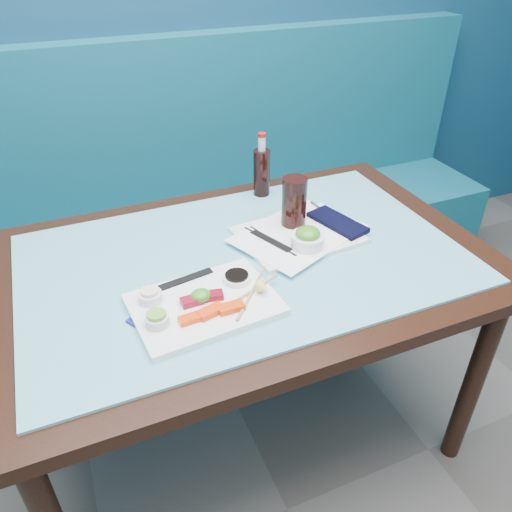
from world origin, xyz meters
name	(u,v)px	position (x,y,z in m)	size (l,w,h in m)	color
booth_bench	(177,231)	(0.00, 2.29, 0.37)	(3.00, 0.56, 1.17)	#0F5162
dining_table	(245,283)	(0.00, 1.45, 0.67)	(1.40, 0.90, 0.75)	black
glass_top	(244,258)	(0.00, 1.45, 0.75)	(1.22, 0.76, 0.01)	#64B2C9
sashimi_plate	(204,305)	(-0.17, 1.28, 0.77)	(0.35, 0.25, 0.02)	white
salmon_left	(191,319)	(-0.22, 1.23, 0.78)	(0.06, 0.03, 0.01)	#F43F09
salmon_mid	(211,312)	(-0.17, 1.23, 0.78)	(0.06, 0.03, 0.02)	#FF3A0A
salmon_right	(231,307)	(-0.12, 1.23, 0.78)	(0.06, 0.03, 0.02)	#EA4009
tuna_left	(192,301)	(-0.20, 1.29, 0.78)	(0.05, 0.03, 0.02)	maroon
tuna_right	(213,296)	(-0.15, 1.29, 0.78)	(0.05, 0.03, 0.02)	maroon
seaweed_garnish	(201,295)	(-0.18, 1.29, 0.79)	(0.05, 0.05, 0.03)	#3C851E
ramekin_wasabi	(157,320)	(-0.30, 1.25, 0.79)	(0.06, 0.06, 0.02)	silver
wasabi_fill	(156,315)	(-0.30, 1.25, 0.80)	(0.04, 0.04, 0.01)	#73AD37
ramekin_ginger	(150,297)	(-0.29, 1.34, 0.79)	(0.06, 0.06, 0.02)	silver
ginger_fill	(149,292)	(-0.29, 1.34, 0.80)	(0.04, 0.04, 0.01)	#F7DCCB
soy_dish	(237,278)	(-0.07, 1.33, 0.78)	(0.07, 0.07, 0.01)	white
soy_fill	(237,275)	(-0.07, 1.33, 0.79)	(0.06, 0.06, 0.01)	black
lemon_wedge	(263,288)	(-0.03, 1.25, 0.79)	(0.04, 0.04, 0.03)	#E5DD6C
chopstick_sleeve	(186,279)	(-0.19, 1.39, 0.78)	(0.15, 0.02, 0.00)	black
wooden_chopstick_a	(248,293)	(-0.06, 1.27, 0.78)	(0.01, 0.01, 0.21)	tan
wooden_chopstick_b	(252,292)	(-0.05, 1.27, 0.78)	(0.01, 0.01, 0.22)	tan
serving_tray	(298,235)	(0.19, 1.49, 0.76)	(0.35, 0.26, 0.01)	white
paper_placemat	(298,233)	(0.19, 1.49, 0.77)	(0.37, 0.26, 0.00)	white
seaweed_bowl	(307,241)	(0.18, 1.41, 0.79)	(0.10, 0.10, 0.04)	white
seaweed_salad	(308,233)	(0.18, 1.41, 0.82)	(0.07, 0.07, 0.04)	#3F871F
cola_glass	(294,202)	(0.20, 1.54, 0.85)	(0.08, 0.08, 0.15)	black
navy_pouch	(337,222)	(0.32, 1.49, 0.78)	(0.08, 0.19, 0.01)	black
fork	(319,208)	(0.32, 1.59, 0.78)	(0.01, 0.01, 0.09)	silver
black_chopstick_a	(270,241)	(0.09, 1.48, 0.77)	(0.01, 0.01, 0.21)	black
black_chopstick_b	(272,240)	(0.10, 1.48, 0.77)	(0.01, 0.01, 0.20)	black
tray_sleeve	(271,241)	(0.09, 1.48, 0.77)	(0.03, 0.15, 0.00)	black
cola_bottle_body	(262,173)	(0.20, 1.79, 0.84)	(0.06, 0.06, 0.16)	black
cola_bottle_neck	(262,144)	(0.20, 1.79, 0.94)	(0.03, 0.03, 0.05)	silver
cola_bottle_cap	(262,135)	(0.20, 1.79, 0.97)	(0.03, 0.03, 0.01)	#BE0B0D
blue_napkin	(171,318)	(-0.26, 1.27, 0.76)	(0.15, 0.15, 0.01)	navy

